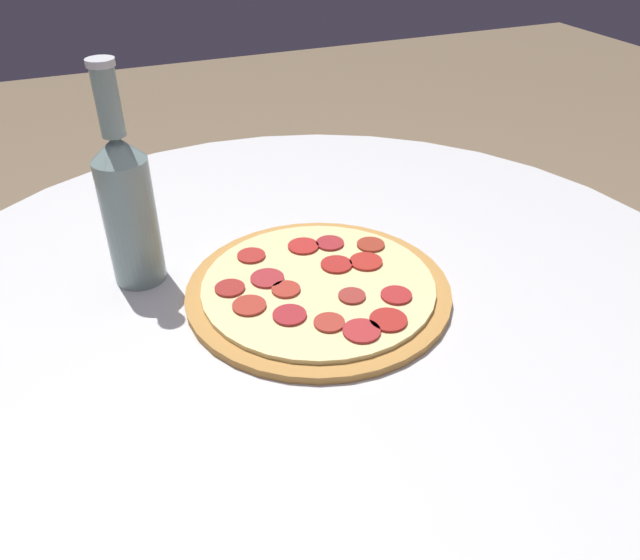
% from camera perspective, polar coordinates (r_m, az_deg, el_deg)
% --- Properties ---
extents(table, '(1.09, 1.09, 0.76)m').
position_cam_1_polar(table, '(0.92, -0.13, -11.21)').
color(table, silver).
rests_on(table, ground_plane).
extents(pizza, '(0.33, 0.33, 0.02)m').
position_cam_1_polar(pizza, '(0.79, 0.00, -0.73)').
color(pizza, '#B77F3D').
rests_on(pizza, table).
extents(beer_bottle, '(0.07, 0.07, 0.28)m').
position_cam_1_polar(beer_bottle, '(0.80, -17.18, 6.67)').
color(beer_bottle, gray).
rests_on(beer_bottle, table).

